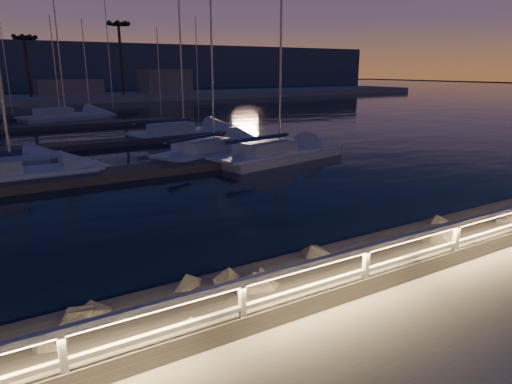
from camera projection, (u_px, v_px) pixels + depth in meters
ground at (328, 304)px, 9.28m from camera, size 400.00×400.00×0.00m
harbor_water at (66, 143)px, 35.28m from camera, size 400.00×440.00×0.60m
guard_rail at (327, 270)px, 9.04m from camera, size 44.11×0.12×1.06m
riprap at (219, 308)px, 9.46m from camera, size 37.55×2.94×1.29m
floating_docks at (62, 134)px, 36.19m from camera, size 22.00×36.00×0.40m
far_shore at (15, 98)px, 70.21m from camera, size 160.00×14.00×5.20m
palm_center at (24, 40)px, 68.18m from camera, size 3.00×3.00×9.70m
palm_right at (119, 28)px, 73.79m from camera, size 3.00×3.00×12.20m
sailboat_c at (276, 153)px, 26.71m from camera, size 9.31×4.32×15.25m
sailboat_d at (212, 149)px, 27.99m from camera, size 8.95×5.78×14.78m
sailboat_f at (7, 175)px, 21.17m from camera, size 8.04×2.56×13.61m
sailboat_k at (63, 116)px, 47.52m from camera, size 9.75×5.24×15.95m
sailboat_l at (181, 132)px, 35.83m from camera, size 9.05×3.66×14.89m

